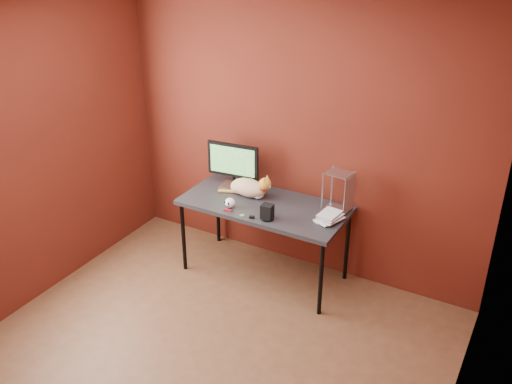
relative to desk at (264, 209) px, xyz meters
The scene contains 11 objects.
room 1.57m from the desk, 83.75° to the right, with size 3.52×3.52×2.61m.
desk is the anchor object (origin of this frame).
monitor 0.54m from the desk, 158.93° to the left, with size 0.50×0.19×0.43m.
cat 0.25m from the desk, 161.58° to the left, with size 0.52×0.20×0.24m.
skull_mug 0.33m from the desk, 137.23° to the right, with size 0.09×0.10×0.09m.
speaker 0.31m from the desk, 56.97° to the right, with size 0.12×0.12×0.14m.
book_stack 0.73m from the desk, ahead, with size 0.23×0.25×0.83m.
wire_rack 0.69m from the desk, 18.09° to the left, with size 0.23×0.19×0.37m.
pocket_knife 0.36m from the desk, 127.10° to the right, with size 0.07×0.02×0.01m, color maroon.
black_gadget 0.30m from the desk, 83.06° to the right, with size 0.04×0.03×0.02m, color black.
washer 0.30m from the desk, 102.35° to the right, with size 0.04×0.04×0.00m, color #ABACB0.
Camera 1 is at (1.99, -2.61, 3.12)m, focal length 40.00 mm.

